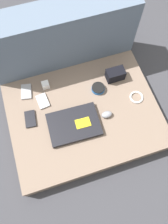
{
  "coord_description": "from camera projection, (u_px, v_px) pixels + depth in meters",
  "views": [
    {
      "loc": [
        -0.16,
        -0.49,
        1.39
      ],
      "look_at": [
        0.0,
        0.0,
        0.13
      ],
      "focal_mm": 35.0,
      "sensor_mm": 36.0,
      "label": 1
    }
  ],
  "objects": [
    {
      "name": "phone_small",
      "position": [
        30.0,
        119.0,
        1.36
      ],
      "size": [
        0.08,
        0.12,
        0.01
      ],
      "rotation": [
        0.0,
        0.0,
        -0.1
      ],
      "color": "black",
      "rests_on": "couch_seat"
    },
    {
      "name": "charger_brick",
      "position": [
        46.0,
        85.0,
        1.44
      ],
      "size": [
        0.05,
        0.04,
        0.04
      ],
      "color": "silver",
      "rests_on": "couch_seat"
    },
    {
      "name": "laptop",
      "position": [
        74.0,
        124.0,
        1.34
      ],
      "size": [
        0.32,
        0.23,
        0.03
      ],
      "rotation": [
        0.0,
        0.0,
        -0.04
      ],
      "color": "black",
      "rests_on": "couch_seat"
    },
    {
      "name": "speaker_puck",
      "position": [
        98.0,
        88.0,
        1.44
      ],
      "size": [
        0.09,
        0.09,
        0.03
      ],
      "color": "#1E569E",
      "rests_on": "couch_seat"
    },
    {
      "name": "computer_mouse",
      "position": [
        107.0,
        115.0,
        1.36
      ],
      "size": [
        0.07,
        0.05,
        0.04
      ],
      "rotation": [
        0.0,
        0.0,
        -0.03
      ],
      "color": "gray",
      "rests_on": "couch_seat"
    },
    {
      "name": "phone_silver",
      "position": [
        26.0,
        92.0,
        1.44
      ],
      "size": [
        0.09,
        0.12,
        0.01
      ],
      "rotation": [
        0.0,
        0.0,
        -0.19
      ],
      "color": "#99999E",
      "rests_on": "couch_seat"
    },
    {
      "name": "couch_seat",
      "position": [
        84.0,
        116.0,
        1.44
      ],
      "size": [
        0.95,
        0.73,
        0.11
      ],
      "color": "#7A6656",
      "rests_on": "ground_plane"
    },
    {
      "name": "camera_pouch",
      "position": [
        115.0,
        74.0,
        1.45
      ],
      "size": [
        0.12,
        0.07,
        0.08
      ],
      "color": "black",
      "rests_on": "couch_seat"
    },
    {
      "name": "ground_plane",
      "position": [
        84.0,
        119.0,
        1.49
      ],
      "size": [
        8.0,
        8.0,
        0.0
      ],
      "primitive_type": "plane",
      "color": "#38383D"
    },
    {
      "name": "couch_backrest",
      "position": [
        62.0,
        42.0,
        1.42
      ],
      "size": [
        0.95,
        0.2,
        0.51
      ],
      "color": "slate",
      "rests_on": "ground_plane"
    },
    {
      "name": "phone_black",
      "position": [
        43.0,
        101.0,
        1.41
      ],
      "size": [
        0.08,
        0.11,
        0.01
      ],
      "rotation": [
        0.0,
        0.0,
        0.1
      ],
      "color": "#B7B7BC",
      "rests_on": "couch_seat"
    },
    {
      "name": "cable_coil",
      "position": [
        136.0,
        97.0,
        1.42
      ],
      "size": [
        0.09,
        0.09,
        0.01
      ],
      "color": "white",
      "rests_on": "couch_seat"
    }
  ]
}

